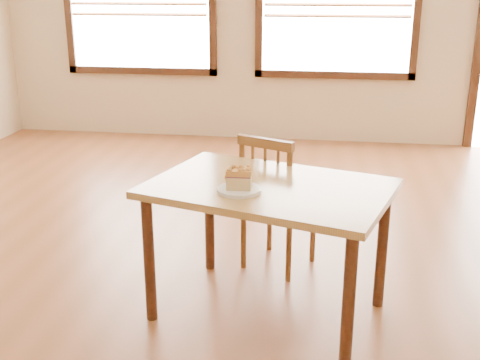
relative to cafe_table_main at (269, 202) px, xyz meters
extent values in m
plane|color=brown|center=(0.03, -0.14, -0.65)|extent=(8.00, 8.00, 0.00)
plane|color=beige|center=(0.03, 3.86, 0.85)|extent=(7.00, 0.00, 7.00)
cube|color=#3F1E11|center=(-1.87, 3.83, 0.11)|extent=(1.76, 0.06, 0.08)
cube|color=#A55926|center=(-1.87, 3.80, 0.86)|extent=(1.56, 0.05, 0.03)
cube|color=#A55926|center=(-1.87, 3.80, 0.74)|extent=(1.56, 0.05, 0.03)
cube|color=#3F1E11|center=(0.33, 3.83, 0.11)|extent=(1.76, 0.06, 0.08)
cube|color=#A55926|center=(0.33, 3.80, 0.86)|extent=(1.56, 0.05, 0.03)
cube|color=#A55926|center=(0.33, 3.80, 0.74)|extent=(1.56, 0.05, 0.03)
cube|color=#3F1E11|center=(1.83, 3.83, 0.45)|extent=(0.09, 0.06, 2.20)
cube|color=#9F7B3E|center=(0.00, 0.00, 0.08)|extent=(1.41, 1.14, 0.04)
cylinder|color=#3F1E11|center=(-0.62, -0.16, -0.30)|extent=(0.06, 0.06, 0.71)
cylinder|color=#3F1E11|center=(0.42, -0.48, -0.30)|extent=(0.06, 0.06, 0.71)
cylinder|color=#3F1E11|center=(-0.42, 0.48, -0.30)|extent=(0.06, 0.06, 0.71)
cylinder|color=#3F1E11|center=(0.62, 0.16, -0.30)|extent=(0.06, 0.06, 0.71)
cube|color=brown|center=(0.01, 0.60, -0.22)|extent=(0.54, 0.54, 0.04)
cylinder|color=brown|center=(0.23, 0.68, -0.46)|extent=(0.03, 0.03, 0.41)
cylinder|color=brown|center=(-0.07, 0.81, -0.46)|extent=(0.03, 0.03, 0.41)
cylinder|color=brown|center=(0.09, 0.38, -0.46)|extent=(0.03, 0.03, 0.41)
cylinder|color=brown|center=(-0.21, 0.52, -0.46)|extent=(0.03, 0.03, 0.41)
cylinder|color=brown|center=(0.08, 0.36, 0.00)|extent=(0.03, 0.03, 0.44)
cylinder|color=brown|center=(-0.22, 0.50, 0.00)|extent=(0.03, 0.03, 0.44)
cube|color=brown|center=(-0.07, 0.43, 0.20)|extent=(0.35, 0.19, 0.06)
cylinder|color=brown|center=(0.01, 0.39, -0.01)|extent=(0.02, 0.02, 0.39)
cylinder|color=brown|center=(-0.07, 0.43, -0.01)|extent=(0.02, 0.02, 0.39)
cylinder|color=brown|center=(-0.15, 0.47, -0.01)|extent=(0.02, 0.02, 0.39)
cylinder|color=white|center=(-0.14, -0.13, 0.11)|extent=(0.22, 0.22, 0.02)
cylinder|color=white|center=(-0.14, -0.13, 0.10)|extent=(0.15, 0.15, 0.01)
cube|color=#D1BE76|center=(-0.14, -0.13, 0.15)|extent=(0.13, 0.10, 0.07)
cube|color=#4D163A|center=(-0.14, -0.13, 0.18)|extent=(0.13, 0.10, 0.01)
cube|color=#C8813F|center=(-0.14, -0.13, 0.20)|extent=(0.13, 0.10, 0.03)
sphere|color=#C8813F|center=(-0.10, -0.15, 0.22)|extent=(0.02, 0.02, 0.02)
sphere|color=#C8813F|center=(-0.19, -0.14, 0.22)|extent=(0.02, 0.02, 0.02)
sphere|color=#C8813F|center=(-0.14, -0.10, 0.22)|extent=(0.02, 0.02, 0.02)
sphere|color=#C8813F|center=(-0.18, -0.15, 0.22)|extent=(0.02, 0.02, 0.02)
sphere|color=#C8813F|center=(-0.09, -0.16, 0.22)|extent=(0.02, 0.02, 0.02)
sphere|color=#C8813F|center=(-0.11, -0.13, 0.22)|extent=(0.01, 0.01, 0.01)
sphere|color=#C8813F|center=(-0.10, -0.12, 0.22)|extent=(0.03, 0.03, 0.03)
sphere|color=#C8813F|center=(-0.12, -0.09, 0.22)|extent=(0.02, 0.02, 0.02)
sphere|color=#C8813F|center=(-0.15, -0.11, 0.22)|extent=(0.02, 0.02, 0.02)
sphere|color=#C8813F|center=(-0.14, -0.15, 0.22)|extent=(0.02, 0.02, 0.02)
sphere|color=#C8813F|center=(-0.19, -0.11, 0.22)|extent=(0.01, 0.01, 0.01)
sphere|color=#C8813F|center=(-0.18, -0.14, 0.22)|extent=(0.02, 0.02, 0.02)
sphere|color=#C8813F|center=(-0.14, -0.10, 0.22)|extent=(0.02, 0.02, 0.02)
sphere|color=#C8813F|center=(-0.19, -0.11, 0.22)|extent=(0.02, 0.02, 0.02)
sphere|color=#C8813F|center=(-0.16, -0.10, 0.22)|extent=(0.02, 0.02, 0.02)
sphere|color=#C8813F|center=(-0.18, -0.11, 0.22)|extent=(0.02, 0.02, 0.02)
sphere|color=#C8813F|center=(-0.19, -0.13, 0.22)|extent=(0.02, 0.02, 0.02)
sphere|color=#C8813F|center=(-0.10, -0.12, 0.22)|extent=(0.03, 0.03, 0.03)
sphere|color=#C8813F|center=(-0.09, -0.15, 0.22)|extent=(0.02, 0.02, 0.02)
sphere|color=#C8813F|center=(-0.13, -0.13, 0.22)|extent=(0.02, 0.02, 0.02)
sphere|color=#C8813F|center=(-0.15, -0.13, 0.22)|extent=(0.02, 0.02, 0.02)
sphere|color=#C8813F|center=(-0.14, -0.14, 0.22)|extent=(0.02, 0.02, 0.02)
sphere|color=#C8813F|center=(-0.20, -0.11, 0.20)|extent=(0.01, 0.01, 0.01)
sphere|color=#C8813F|center=(-0.20, -0.16, 0.21)|extent=(0.02, 0.02, 0.02)
sphere|color=#C8813F|center=(-0.20, -0.15, 0.18)|extent=(0.02, 0.02, 0.02)
sphere|color=#C8813F|center=(-0.20, -0.15, 0.18)|extent=(0.01, 0.01, 0.01)
camera|label=1|loc=(0.29, -2.95, 1.11)|focal=45.00mm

